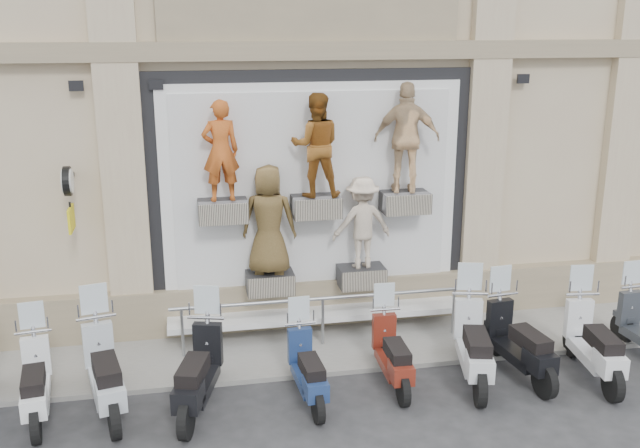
# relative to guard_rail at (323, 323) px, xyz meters

# --- Properties ---
(ground) EXTENTS (90.00, 90.00, 0.00)m
(ground) POSITION_rel_guard_rail_xyz_m (0.00, -2.00, -0.47)
(ground) COLOR #2A2A2D
(ground) RESTS_ON ground
(sidewalk) EXTENTS (16.00, 2.20, 0.08)m
(sidewalk) POSITION_rel_guard_rail_xyz_m (0.00, 0.10, -0.43)
(sidewalk) COLOR gray
(sidewalk) RESTS_ON ground
(shop_vitrine) EXTENTS (5.60, 0.83, 4.30)m
(shop_vitrine) POSITION_rel_guard_rail_xyz_m (0.08, 0.74, 1.97)
(shop_vitrine) COLOR black
(shop_vitrine) RESTS_ON ground
(guard_rail) EXTENTS (5.06, 0.10, 0.93)m
(guard_rail) POSITION_rel_guard_rail_xyz_m (0.00, 0.00, 0.00)
(guard_rail) COLOR #9EA0A5
(guard_rail) RESTS_ON ground
(clock_sign_bracket) EXTENTS (0.10, 0.80, 1.02)m
(clock_sign_bracket) POSITION_rel_guard_rail_xyz_m (-3.90, 0.47, 2.34)
(clock_sign_bracket) COLOR black
(clock_sign_bracket) RESTS_ON ground
(scooter_b) EXTENTS (0.77, 1.88, 1.49)m
(scooter_b) POSITION_rel_guard_rail_xyz_m (-4.30, -1.36, 0.28)
(scooter_b) COLOR white
(scooter_b) RESTS_ON ground
(scooter_c) EXTENTS (1.02, 2.13, 1.67)m
(scooter_c) POSITION_rel_guard_rail_xyz_m (-3.37, -1.37, 0.37)
(scooter_c) COLOR #ADB3BB
(scooter_c) RESTS_ON ground
(scooter_d) EXTENTS (1.10, 2.08, 1.62)m
(scooter_d) POSITION_rel_guard_rail_xyz_m (-2.09, -1.59, 0.35)
(scooter_d) COLOR black
(scooter_d) RESTS_ON ground
(scooter_e) EXTENTS (0.59, 1.73, 1.39)m
(scooter_e) POSITION_rel_guard_rail_xyz_m (-0.54, -1.62, 0.23)
(scooter_e) COLOR navy
(scooter_e) RESTS_ON ground
(scooter_f) EXTENTS (0.56, 1.76, 1.42)m
(scooter_f) POSITION_rel_guard_rail_xyz_m (0.79, -1.40, 0.24)
(scooter_f) COLOR #621B10
(scooter_f) RESTS_ON ground
(scooter_g) EXTENTS (1.08, 2.14, 1.67)m
(scooter_g) POSITION_rel_guard_rail_xyz_m (2.02, -1.52, 0.37)
(scooter_g) COLOR silver
(scooter_g) RESTS_ON ground
(scooter_h) EXTENTS (0.79, 2.01, 1.59)m
(scooter_h) POSITION_rel_guard_rail_xyz_m (2.77, -1.51, 0.33)
(scooter_h) COLOR black
(scooter_h) RESTS_ON ground
(scooter_i) EXTENTS (0.83, 2.04, 1.61)m
(scooter_i) POSITION_rel_guard_rail_xyz_m (3.87, -1.77, 0.34)
(scooter_i) COLOR silver
(scooter_i) RESTS_ON ground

